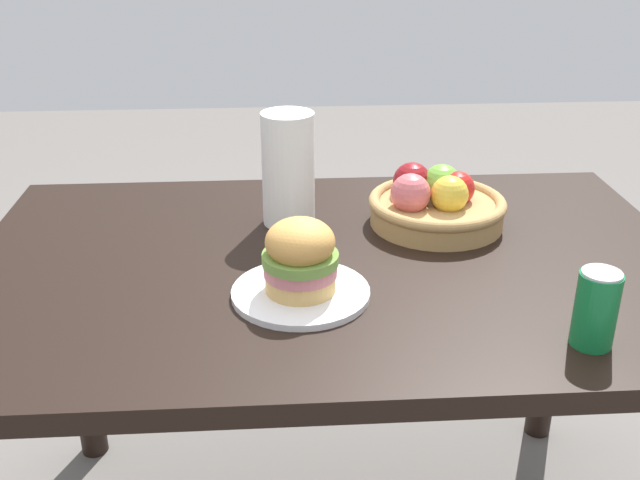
% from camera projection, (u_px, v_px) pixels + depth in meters
% --- Properties ---
extents(dining_table, '(1.40, 0.90, 0.75)m').
position_uv_depth(dining_table, '(332.00, 304.00, 1.49)').
color(dining_table, black).
rests_on(dining_table, ground_plane).
extents(plate, '(0.24, 0.24, 0.01)m').
position_uv_depth(plate, '(301.00, 293.00, 1.31)').
color(plate, white).
rests_on(plate, dining_table).
extents(sandwich, '(0.13, 0.13, 0.13)m').
position_uv_depth(sandwich, '(300.00, 256.00, 1.28)').
color(sandwich, '#DBAD60').
rests_on(sandwich, plate).
extents(soda_can, '(0.07, 0.07, 0.13)m').
position_uv_depth(soda_can, '(596.00, 309.00, 1.14)').
color(soda_can, '#147238').
rests_on(soda_can, dining_table).
extents(fruit_basket, '(0.29, 0.29, 0.12)m').
position_uv_depth(fruit_basket, '(435.00, 203.00, 1.58)').
color(fruit_basket, tan).
rests_on(fruit_basket, dining_table).
extents(paper_towel_roll, '(0.11, 0.11, 0.24)m').
position_uv_depth(paper_towel_roll, '(288.00, 169.00, 1.55)').
color(paper_towel_roll, white).
rests_on(paper_towel_roll, dining_table).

